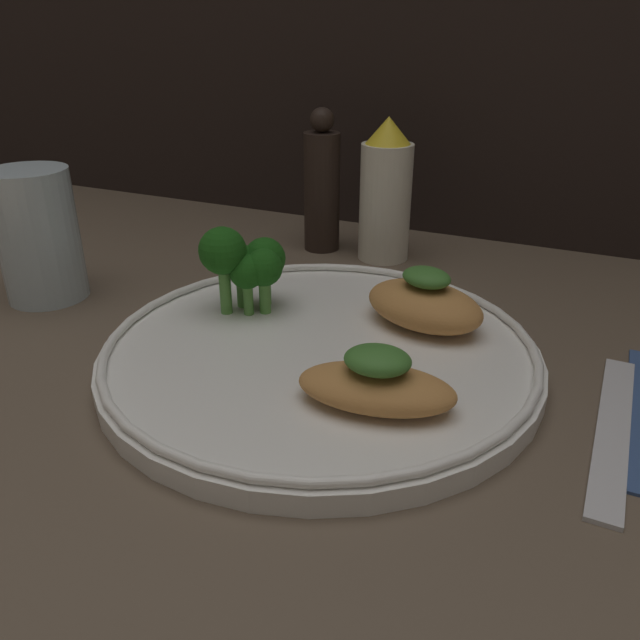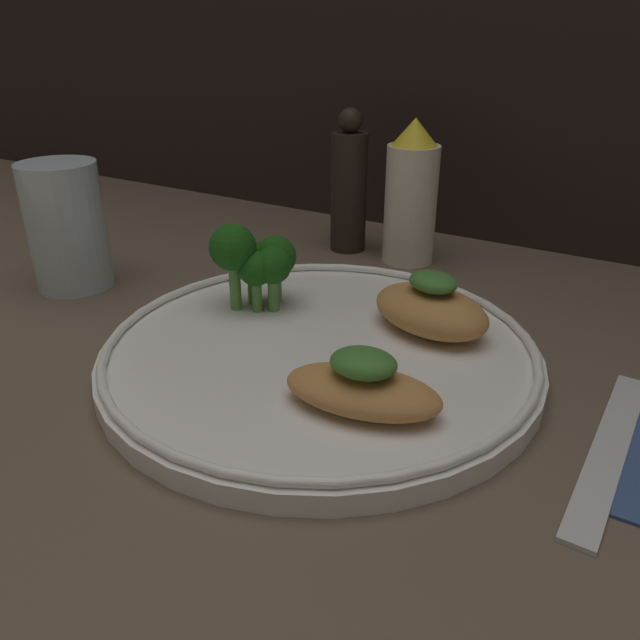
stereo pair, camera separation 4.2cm
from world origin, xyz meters
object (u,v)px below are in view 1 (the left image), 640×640
(broccoli_bunch, at_px, (246,262))
(pepper_grinder, at_px, (322,187))
(sauce_bottle, at_px, (386,193))
(drinking_glass, at_px, (38,236))
(plate, at_px, (320,351))

(broccoli_bunch, xyz_separation_m, pepper_grinder, (-0.02, 0.19, 0.01))
(sauce_bottle, height_order, pepper_grinder, pepper_grinder)
(drinking_glass, bearing_deg, plate, -2.09)
(broccoli_bunch, bearing_deg, plate, -22.58)
(plate, bearing_deg, broccoli_bunch, 157.42)
(sauce_bottle, bearing_deg, pepper_grinder, 180.00)
(drinking_glass, bearing_deg, pepper_grinder, 52.57)
(plate, relative_size, drinking_glass, 2.73)
(plate, relative_size, pepper_grinder, 2.12)
(plate, xyz_separation_m, sauce_bottle, (-0.03, 0.22, 0.06))
(broccoli_bunch, xyz_separation_m, sauce_bottle, (0.04, 0.19, 0.01))
(pepper_grinder, bearing_deg, broccoli_bunch, -82.85)
(broccoli_bunch, distance_m, drinking_glass, 0.19)
(sauce_bottle, distance_m, pepper_grinder, 0.07)
(plate, bearing_deg, sauce_bottle, 98.18)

